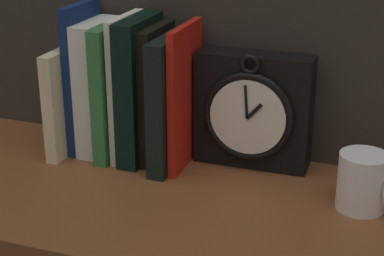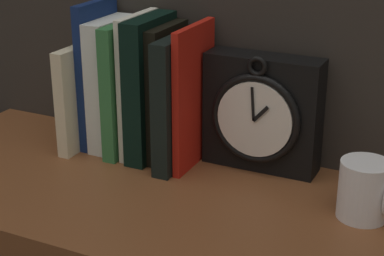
# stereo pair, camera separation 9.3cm
# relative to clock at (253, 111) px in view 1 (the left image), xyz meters

# --- Properties ---
(clock) EXTENTS (0.19, 0.07, 0.20)m
(clock) POSITION_rel_clock_xyz_m (0.00, 0.00, 0.00)
(clock) COLOR black
(clock) RESTS_ON bookshelf
(book_slot0_cream) EXTENTS (0.02, 0.15, 0.19)m
(book_slot0_cream) POSITION_rel_clock_xyz_m (-0.32, -0.04, -0.00)
(book_slot0_cream) COLOR beige
(book_slot0_cream) RESTS_ON bookshelf
(book_slot1_navy) EXTENTS (0.02, 0.11, 0.26)m
(book_slot1_navy) POSITION_rel_clock_xyz_m (-0.30, -0.02, 0.03)
(book_slot1_navy) COLOR navy
(book_slot1_navy) RESTS_ON bookshelf
(book_slot2_white) EXTENTS (0.04, 0.12, 0.23)m
(book_slot2_white) POSITION_rel_clock_xyz_m (-0.27, -0.03, 0.02)
(book_slot2_white) COLOR silver
(book_slot2_white) RESTS_ON bookshelf
(book_slot3_green) EXTENTS (0.02, 0.13, 0.23)m
(book_slot3_green) POSITION_rel_clock_xyz_m (-0.24, -0.03, 0.02)
(book_slot3_green) COLOR #31723B
(book_slot3_green) RESTS_ON bookshelf
(book_slot4_white) EXTENTS (0.01, 0.12, 0.25)m
(book_slot4_white) POSITION_rel_clock_xyz_m (-0.21, -0.03, 0.03)
(book_slot4_white) COLOR white
(book_slot4_white) RESTS_ON bookshelf
(book_slot5_black) EXTENTS (0.04, 0.13, 0.24)m
(book_slot5_black) POSITION_rel_clock_xyz_m (-0.19, -0.03, 0.03)
(book_slot5_black) COLOR black
(book_slot5_black) RESTS_ON bookshelf
(book_slot6_black) EXTENTS (0.02, 0.12, 0.23)m
(book_slot6_black) POSITION_rel_clock_xyz_m (-0.16, -0.03, 0.02)
(book_slot6_black) COLOR black
(book_slot6_black) RESTS_ON bookshelf
(book_slot7_black) EXTENTS (0.03, 0.15, 0.22)m
(book_slot7_black) POSITION_rel_clock_xyz_m (-0.13, -0.04, 0.01)
(book_slot7_black) COLOR black
(book_slot7_black) RESTS_ON bookshelf
(book_slot8_red) EXTENTS (0.01, 0.13, 0.24)m
(book_slot8_red) POSITION_rel_clock_xyz_m (-0.11, -0.03, 0.02)
(book_slot8_red) COLOR red
(book_slot8_red) RESTS_ON bookshelf
(mug) EXTENTS (0.08, 0.07, 0.09)m
(mug) POSITION_rel_clock_xyz_m (0.20, -0.10, -0.05)
(mug) COLOR white
(mug) RESTS_ON bookshelf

